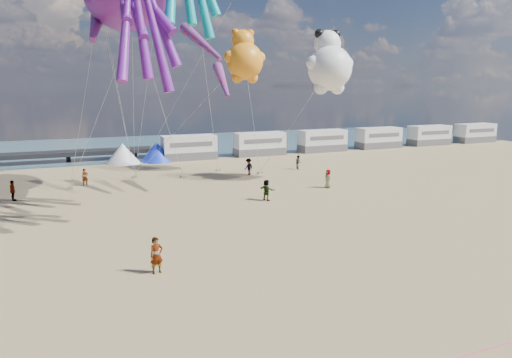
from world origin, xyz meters
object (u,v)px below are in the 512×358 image
motorhome_1 (260,144)px  motorhome_5 (475,133)px  sandbag_e (135,177)px  windsock_right (223,81)px  motorhome_3 (379,138)px  beachgoer_3 (13,191)px  beachgoer_1 (298,162)px  sandbag_a (70,188)px  beachgoer_0 (328,179)px  beachgoer_5 (85,177)px  motorhome_4 (429,135)px  sandbag_d (218,170)px  motorhome_0 (189,147)px  sandbag_c (260,173)px  kite_panda (330,68)px  windsock_left (96,26)px  standing_person (156,255)px  motorhome_2 (322,141)px  beachgoer_2 (249,167)px  sandbag_b (183,177)px  beachgoer_4 (266,190)px  windsock_mid (202,43)px  tent_blue (157,152)px  tent_white (123,153)px  kite_teddy_orange (245,61)px

motorhome_1 → motorhome_5: bearing=0.0°
sandbag_e → windsock_right: windsock_right is taller
motorhome_3 → beachgoer_3: (-46.59, -15.31, -0.66)m
beachgoer_1 → sandbag_e: 17.49m
motorhome_3 → sandbag_a: motorhome_3 is taller
beachgoer_0 → beachgoer_5: beachgoer_0 is taller
beachgoer_1 → beachgoer_5: size_ratio=0.98×
motorhome_4 → sandbag_d: bearing=-166.5°
motorhome_0 → motorhome_1: 9.50m
sandbag_c → kite_panda: size_ratio=0.07×
windsock_left → standing_person: bearing=-77.6°
motorhome_1 → motorhome_5: size_ratio=1.00×
standing_person → beachgoer_0: standing_person is taller
sandbag_c → sandbag_d: bearing=138.2°
motorhome_5 → beachgoer_0: 44.84m
motorhome_2 → standing_person: bearing=-130.5°
beachgoer_2 → sandbag_d: 4.13m
beachgoer_0 → sandbag_b: 14.54m
beachgoer_2 → sandbag_c: (1.38, 0.21, -0.76)m
beachgoer_4 → motorhome_4: bearing=-84.4°
beachgoer_3 → sandbag_d: bearing=-95.3°
motorhome_3 → windsock_mid: size_ratio=0.99×
motorhome_0 → windsock_mid: 21.36m
tent_blue → beachgoer_2: tent_blue is taller
beachgoer_0 → beachgoer_1: 9.52m
tent_white → beachgoer_5: size_ratio=2.55×
motorhome_1 → beachgoer_2: bearing=-117.2°
kite_teddy_orange → tent_blue: bearing=112.8°
motorhome_4 → sandbag_a: bearing=-166.4°
tent_white → windsock_mid: bearing=-74.9°
beachgoer_1 → kite_panda: 11.87m
tent_blue → windsock_right: 19.82m
beachgoer_5 → kite_panda: size_ratio=0.23×
motorhome_3 → motorhome_5: same height
motorhome_0 → motorhome_3: 28.50m
kite_panda → motorhome_5: bearing=16.6°
beachgoer_3 → windsock_left: bearing=-146.0°
tent_white → windsock_left: bearing=-99.5°
sandbag_e → windsock_right: bearing=-51.6°
tent_white → motorhome_3: bearing=0.0°
kite_teddy_orange → motorhome_5: bearing=0.3°
kite_teddy_orange → windsock_right: 9.09m
beachgoer_3 → sandbag_e: 11.74m
sandbag_b → motorhome_3: bearing=19.2°
beachgoer_0 → sandbag_c: 9.04m
sandbag_c → beachgoer_0: bearing=-70.0°
sandbag_c → beachgoer_5: bearing=177.6°
windsock_left → windsock_right: (9.97, 1.75, -3.75)m
beachgoer_2 → kite_teddy_orange: 10.77m
tent_blue → motorhome_3: bearing=0.0°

